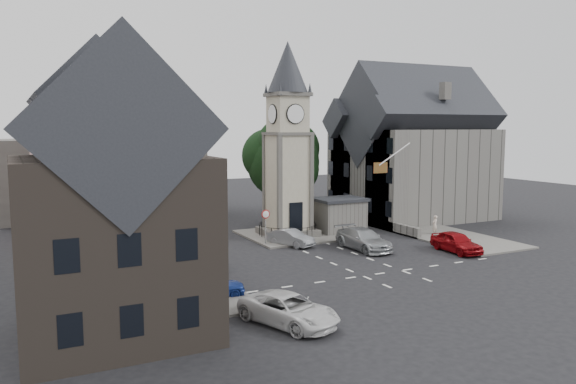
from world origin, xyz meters
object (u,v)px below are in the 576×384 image
clock_tower (288,141)px  stone_shelter (339,215)px  car_east_red (456,242)px  car_west_blue (210,286)px  pedestrian (435,225)px

clock_tower → stone_shelter: clock_tower is taller
clock_tower → car_east_red: size_ratio=3.62×
clock_tower → car_east_red: bearing=-52.3°
car_west_blue → pedestrian: bearing=-64.0°
clock_tower → stone_shelter: bearing=-5.8°
stone_shelter → pedestrian: (6.70, -4.72, -0.68)m
clock_tower → pedestrian: clock_tower is taller
stone_shelter → clock_tower: bearing=174.2°
stone_shelter → car_east_red: 11.16m
clock_tower → stone_shelter: (4.80, -0.49, -6.57)m
clock_tower → car_west_blue: bearing=-130.4°
car_west_blue → car_east_red: 20.16m
car_west_blue → clock_tower: bearing=-34.3°
clock_tower → car_west_blue: size_ratio=4.27×
clock_tower → car_east_red: clock_tower is taller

